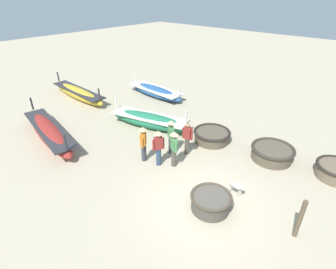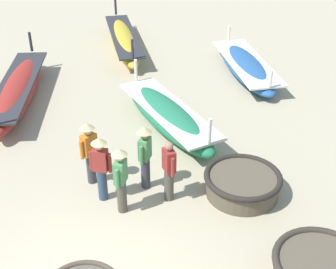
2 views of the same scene
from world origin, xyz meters
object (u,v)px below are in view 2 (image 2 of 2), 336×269
coracle_far_left (242,183)px  fisherman_standing_left (101,165)px  long_boat_green_hull (246,67)px  long_boat_white_hull (168,116)px  long_boat_ochre_hull (124,40)px  long_boat_red_hull (18,90)px  fisherman_crouching (121,176)px  fisherman_by_coracle (89,149)px  fisherman_standing_right (145,153)px  fisherman_with_hat (169,170)px

coracle_far_left → fisherman_standing_left: fisherman_standing_left is taller
long_boat_green_hull → long_boat_white_hull: bearing=-139.5°
long_boat_white_hull → long_boat_ochre_hull: size_ratio=0.85×
fisherman_standing_left → coracle_far_left: bearing=-10.0°
long_boat_red_hull → long_boat_white_hull: 5.13m
coracle_far_left → fisherman_crouching: 2.93m
coracle_far_left → long_boat_green_hull: bearing=68.1°
fisherman_standing_left → fisherman_by_coracle: same height
long_boat_ochre_hull → fisherman_standing_left: (-1.89, -9.46, 0.57)m
long_boat_white_hull → coracle_far_left: bearing=-73.4°
long_boat_red_hull → fisherman_standing_left: (2.11, -5.57, 0.55)m
long_boat_green_hull → long_boat_red_hull: (-7.95, -0.34, 0.08)m
long_boat_red_hull → fisherman_standing_right: bearing=-59.3°
fisherman_crouching → fisherman_with_hat: (1.12, 0.17, -0.12)m
long_boat_ochre_hull → fisherman_by_coracle: 9.01m
fisherman_with_hat → fisherman_standing_left: bearing=166.4°
fisherman_standing_right → long_boat_ochre_hull: bearing=84.8°
fisherman_crouching → fisherman_standing_right: 1.03m
long_boat_ochre_hull → fisherman_crouching: bearing=-98.6°
long_boat_ochre_hull → fisherman_crouching: 10.13m
long_boat_red_hull → fisherman_with_hat: (3.61, -5.93, 0.43)m
long_boat_green_hull → fisherman_standing_right: (-4.78, -5.68, 0.63)m
coracle_far_left → fisherman_standing_left: size_ratio=1.10×
fisherman_by_coracle → fisherman_standing_right: size_ratio=1.00×
coracle_far_left → fisherman_crouching: bearing=179.3°
fisherman_with_hat → long_boat_white_hull: bearing=77.3°
fisherman_standing_left → long_boat_white_hull: bearing=51.9°
long_boat_ochre_hull → fisherman_with_hat: size_ratio=3.64×
long_boat_red_hull → long_boat_ochre_hull: 5.58m
coracle_far_left → fisherman_standing_left: bearing=170.0°
coracle_far_left → fisherman_crouching: size_ratio=1.10×
long_boat_green_hull → fisherman_standing_right: fisherman_standing_right is taller
long_boat_white_hull → fisherman_by_coracle: bearing=-138.8°
long_boat_green_hull → long_boat_red_hull: 7.95m
fisherman_with_hat → fisherman_by_coracle: bearing=147.7°
coracle_far_left → long_boat_white_hull: size_ratio=0.38×
fisherman_standing_left → long_boat_green_hull: bearing=45.4°
long_boat_green_hull → fisherman_with_hat: bearing=-124.7°
long_boat_ochre_hull → fisherman_standing_left: size_ratio=3.42×
fisherman_crouching → long_boat_ochre_hull: bearing=81.4°
fisherman_standing_left → fisherman_with_hat: bearing=-13.6°
fisherman_by_coracle → long_boat_green_hull: bearing=40.8°
long_boat_white_hull → fisherman_standing_right: bearing=-114.1°
long_boat_green_hull → long_boat_ochre_hull: 5.30m
long_boat_white_hull → fisherman_standing_right: fisherman_standing_right is taller
fisherman_standing_right → fisherman_with_hat: bearing=-53.5°
long_boat_green_hull → fisherman_with_hat: size_ratio=3.09×
long_boat_green_hull → fisherman_by_coracle: fisherman_by_coracle is taller
long_boat_ochre_hull → fisherman_standing_right: (-0.83, -9.23, 0.57)m
fisherman_with_hat → fisherman_crouching: bearing=-171.2°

